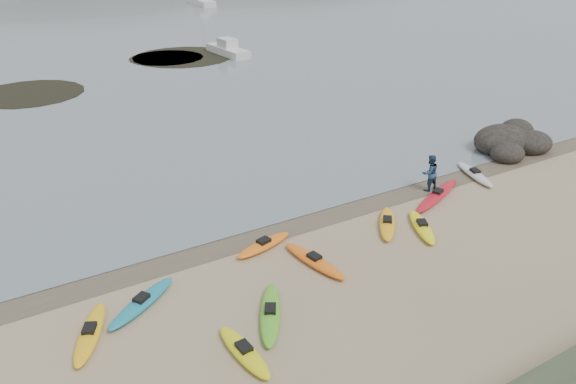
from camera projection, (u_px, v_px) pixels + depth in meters
ground at (288, 221)px, 26.38m from camera, size 600.00×600.00×0.00m
wet_sand at (291, 223)px, 26.15m from camera, size 60.00×60.00×0.00m
kayaks at (329, 250)px, 23.71m from camera, size 23.29×9.44×0.34m
person_east at (430, 173)px, 28.99m from camera, size 1.00×0.80×1.96m
rock_cluster at (511, 145)px, 34.65m from camera, size 5.39×3.98×1.88m
kelp_mats at (138, 67)px, 54.38m from camera, size 25.55×16.25×0.04m
moored_boats at (83, 5)px, 90.93m from camera, size 89.81×76.06×1.22m
far_hills at (105, 11)px, 201.46m from camera, size 550.00×135.00×80.00m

